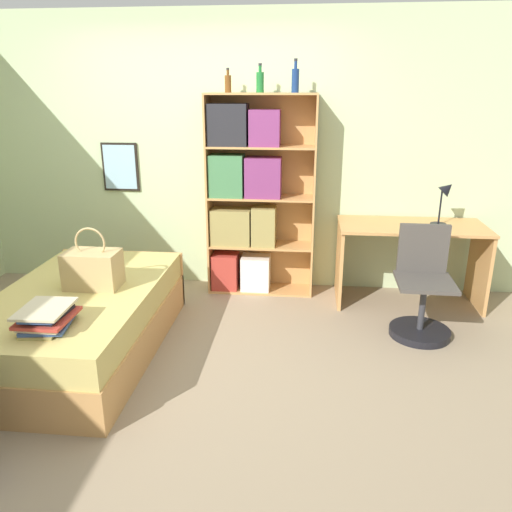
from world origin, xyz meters
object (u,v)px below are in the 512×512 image
(bed, at_px, (81,321))
(desk, at_px, (410,248))
(book_stack_on_bed, at_px, (47,318))
(bottle_clear, at_px, (295,80))
(bookcase, at_px, (248,198))
(bottle_green, at_px, (228,83))
(handbag, at_px, (93,269))
(bottle_brown, at_px, (260,81))
(desk_chair, at_px, (422,301))
(desk_lamp, at_px, (445,195))

(bed, distance_m, desk, 2.89)
(bed, bearing_deg, book_stack_on_bed, -81.38)
(bed, xyz_separation_m, bottle_clear, (1.53, 1.30, 1.73))
(bookcase, height_order, bottle_green, bottle_green)
(handbag, xyz_separation_m, book_stack_on_bed, (-0.01, -0.68, -0.08))
(bottle_green, distance_m, bottle_brown, 0.29)
(bookcase, relative_size, bottle_green, 9.05)
(desk, bearing_deg, bottle_clear, 174.53)
(handbag, bearing_deg, bottle_green, 57.14)
(bookcase, bearing_deg, handbag, -128.15)
(bottle_green, distance_m, desk_chair, 2.50)
(bottle_brown, xyz_separation_m, desk_chair, (1.39, -0.77, -1.68))
(bed, relative_size, desk_lamp, 4.62)
(bed, height_order, bottle_clear, bottle_clear)
(bottle_clear, relative_size, desk_chair, 0.31)
(desk_chair, bearing_deg, bottle_brown, 151.01)
(bottle_clear, height_order, desk, bottle_clear)
(bed, xyz_separation_m, bottle_green, (0.94, 1.36, 1.70))
(book_stack_on_bed, distance_m, desk_lamp, 3.35)
(handbag, relative_size, desk, 0.35)
(desk, bearing_deg, bookcase, 174.46)
(bottle_brown, bearing_deg, bottle_green, 173.62)
(handbag, relative_size, bottle_green, 2.22)
(bottle_green, bearing_deg, desk, -5.37)
(bottle_brown, relative_size, desk_lamp, 0.59)
(bottle_clear, distance_m, desk_chair, 2.15)
(handbag, xyz_separation_m, bottle_clear, (1.43, 1.23, 1.33))
(bed, xyz_separation_m, desk, (2.61, 1.20, 0.28))
(bottle_brown, bearing_deg, desk, -5.16)
(book_stack_on_bed, distance_m, bottle_clear, 2.78)
(handbag, height_order, bottle_green, bottle_green)
(bottle_brown, bearing_deg, bottle_clear, -4.07)
(bottle_clear, distance_m, desk_lamp, 1.65)
(handbag, relative_size, desk_lamp, 1.11)
(book_stack_on_bed, height_order, desk, desk)
(handbag, bearing_deg, bed, -147.20)
(desk_chair, bearing_deg, book_stack_on_bed, -155.16)
(handbag, distance_m, book_stack_on_bed, 0.68)
(book_stack_on_bed, relative_size, bottle_clear, 1.36)
(bottle_brown, distance_m, bottle_clear, 0.31)
(bottle_brown, height_order, desk, bottle_brown)
(book_stack_on_bed, distance_m, bookcase, 2.23)
(bed, distance_m, desk_chair, 2.67)
(bottle_clear, height_order, desk_lamp, bottle_clear)
(desk, bearing_deg, bottle_brown, 174.84)
(bookcase, height_order, desk, bookcase)
(desk, height_order, desk_lamp, desk_lamp)
(bottle_green, bearing_deg, desk_chair, -25.55)
(bottle_green, bearing_deg, bottle_brown, -6.38)
(bottle_brown, xyz_separation_m, desk_lamp, (1.65, -0.12, -0.95))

